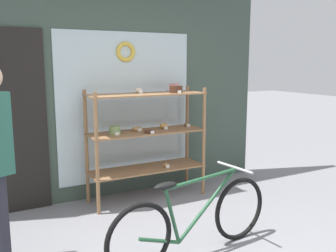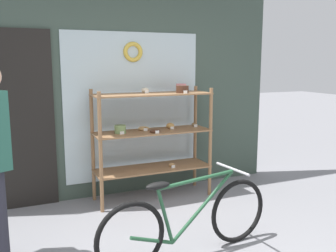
{
  "view_description": "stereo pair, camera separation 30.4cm",
  "coord_description": "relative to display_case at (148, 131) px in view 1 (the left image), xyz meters",
  "views": [
    {
      "loc": [
        -1.59,
        -2.29,
        1.72
      ],
      "look_at": [
        0.17,
        1.0,
        1.08
      ],
      "focal_mm": 40.0,
      "sensor_mm": 36.0,
      "label": 1
    },
    {
      "loc": [
        -1.31,
        -2.42,
        1.72
      ],
      "look_at": [
        0.17,
        1.0,
        1.08
      ],
      "focal_mm": 40.0,
      "sensor_mm": 36.0,
      "label": 2
    }
  ],
  "objects": [
    {
      "name": "storefront_facade",
      "position": [
        -0.4,
        0.37,
        0.99
      ],
      "size": [
        4.42,
        0.13,
        3.86
      ],
      "color": "#3D4C42",
      "rests_on": "ground_plane"
    },
    {
      "name": "bicycle",
      "position": [
        -0.27,
        -1.52,
        -0.53
      ],
      "size": [
        1.74,
        0.46,
        0.75
      ],
      "rotation": [
        0.0,
        0.0,
        0.11
      ],
      "color": "black",
      "rests_on": "ground_plane"
    },
    {
      "name": "display_case",
      "position": [
        0.0,
        0.0,
        0.0
      ],
      "size": [
        1.47,
        0.47,
        1.45
      ],
      "color": "#8E6642",
      "rests_on": "ground_plane"
    }
  ]
}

